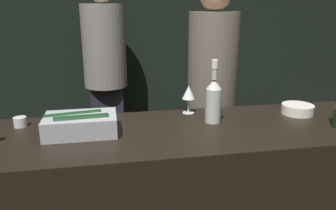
{
  "coord_description": "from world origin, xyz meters",
  "views": [
    {
      "loc": [
        -0.28,
        -1.18,
        1.59
      ],
      "look_at": [
        0.0,
        0.36,
        1.12
      ],
      "focal_mm": 35.0,
      "sensor_mm": 36.0,
      "label": 1
    }
  ],
  "objects": [
    {
      "name": "person_blond_tee",
      "position": [
        0.44,
        0.99,
        0.99
      ],
      "size": [
        0.35,
        0.35,
        1.77
      ],
      "rotation": [
        0.0,
        0.0,
        -3.04
      ],
      "color": "black",
      "rests_on": "ground_plane"
    },
    {
      "name": "bowl_white",
      "position": [
        0.77,
        0.44,
        1.03
      ],
      "size": [
        0.18,
        0.18,
        0.05
      ],
      "color": "silver",
      "rests_on": "bar_counter"
    },
    {
      "name": "white_wine_bottle",
      "position": [
        0.25,
        0.4,
        1.13
      ],
      "size": [
        0.08,
        0.08,
        0.33
      ],
      "color": "#B2B7AD",
      "rests_on": "bar_counter"
    },
    {
      "name": "person_in_hoodie",
      "position": [
        -0.31,
        2.0,
        1.02
      ],
      "size": [
        0.41,
        0.41,
        1.83
      ],
      "rotation": [
        0.0,
        0.0,
        -1.9
      ],
      "color": "black",
      "rests_on": "ground_plane"
    },
    {
      "name": "wine_glass",
      "position": [
        0.16,
        0.57,
        1.12
      ],
      "size": [
        0.07,
        0.07,
        0.16
      ],
      "color": "silver",
      "rests_on": "bar_counter"
    },
    {
      "name": "wall_back_chalkboard",
      "position": [
        0.0,
        2.4,
        1.4
      ],
      "size": [
        6.4,
        0.06,
        2.8
      ],
      "color": "black",
      "rests_on": "ground_plane"
    },
    {
      "name": "candle_votive",
      "position": [
        -0.74,
        0.51,
        1.03
      ],
      "size": [
        0.06,
        0.06,
        0.05
      ],
      "color": "silver",
      "rests_on": "bar_counter"
    },
    {
      "name": "ice_bin_with_bottles",
      "position": [
        -0.43,
        0.35,
        1.05
      ],
      "size": [
        0.35,
        0.21,
        0.11
      ],
      "color": "#9EA0A5",
      "rests_on": "bar_counter"
    }
  ]
}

